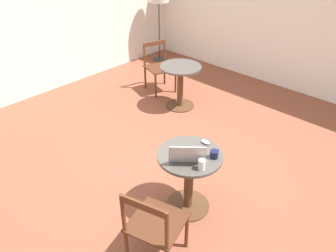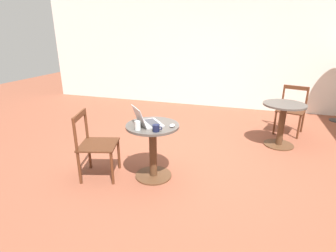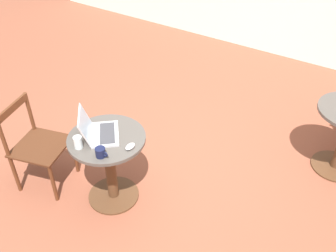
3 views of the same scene
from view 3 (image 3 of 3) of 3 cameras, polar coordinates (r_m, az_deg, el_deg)
name	(u,v)px [view 3 (image 3 of 3)]	position (r m, az deg, el deg)	size (l,w,h in m)	color
ground_plane	(174,177)	(3.82, 0.93, -7.72)	(16.00, 16.00, 0.00)	brown
cafe_table_near	(109,158)	(3.35, -8.96, -4.88)	(0.67, 0.67, 0.72)	#51331E
chair_near_left	(37,145)	(3.71, -19.34, -2.78)	(0.57, 0.57, 0.87)	#562D19
laptop	(99,131)	(3.19, -10.53, -0.76)	(0.46, 0.46, 0.23)	#B7B7BC
mouse	(130,146)	(3.05, -5.79, -3.12)	(0.06, 0.10, 0.03)	#B7B7BC
mug	(101,152)	(2.99, -10.22, -3.97)	(0.12, 0.08, 0.08)	#141938
drinking_glass	(78,142)	(3.10, -13.54, -2.43)	(0.07, 0.07, 0.11)	silver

